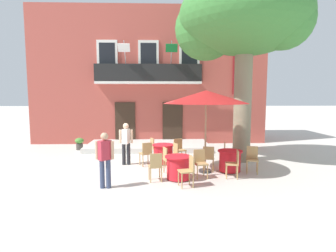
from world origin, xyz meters
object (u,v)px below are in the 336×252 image
object	(u,v)px
plane_tree	(243,20)
cafe_table_near_tree	(163,154)
cafe_table_middle	(230,161)
cafe_chair_middle_3	(234,162)
cafe_chair_middle_2	(208,157)
cafe_chair_front_3	(188,169)
cafe_chair_front_2	(156,165)
ground_planter_left	(79,143)
cafe_chair_near_tree_3	(179,148)
cafe_chair_middle_0	(252,158)
cafe_umbrella	(206,97)
cafe_chair_front_1	(168,158)
cafe_chair_near_tree_1	(146,152)
cafe_chair_near_tree_0	(155,147)
cafe_table_front	(178,167)
cafe_chair_middle_1	(227,153)
cafe_chair_front_0	(200,161)
pedestrian_near_entrance	(105,157)
cafe_chair_near_tree_2	(173,154)
pedestrian_mid_plaza	(126,141)

from	to	relation	value
plane_tree	cafe_table_near_tree	distance (m)	6.08
cafe_table_middle	cafe_chair_middle_3	size ratio (longest dim) A/B	0.95
cafe_chair_middle_2	cafe_chair_front_3	distance (m)	1.84
cafe_chair_front_2	ground_planter_left	xyz separation A→B (m)	(-3.82, 5.29, -0.20)
cafe_chair_near_tree_3	cafe_table_near_tree	bearing A→B (deg)	-150.16
cafe_chair_middle_0	ground_planter_left	bearing A→B (deg)	148.64
ground_planter_left	cafe_chair_middle_2	bearing A→B (deg)	-36.43
cafe_umbrella	cafe_chair_front_1	bearing A→B (deg)	-173.27
cafe_chair_near_tree_1	cafe_chair_middle_3	size ratio (longest dim) A/B	1.00
cafe_chair_front_1	cafe_chair_middle_2	bearing A→B (deg)	8.49
cafe_chair_near_tree_0	cafe_chair_near_tree_1	size ratio (longest dim) A/B	1.00
cafe_chair_near_tree_0	cafe_chair_near_tree_3	bearing A→B (deg)	-16.26
cafe_chair_near_tree_0	cafe_chair_front_2	size ratio (longest dim) A/B	1.00
cafe_chair_middle_2	cafe_chair_near_tree_1	bearing A→B (deg)	159.06
ground_planter_left	cafe_table_front	bearing A→B (deg)	-48.18
plane_tree	cafe_chair_front_3	bearing A→B (deg)	-126.95
cafe_chair_near_tree_1	cafe_chair_middle_1	distance (m)	3.07
ground_planter_left	cafe_table_near_tree	bearing A→B (deg)	-35.81
cafe_table_near_tree	cafe_chair_middle_0	world-z (taller)	cafe_chair_middle_0
cafe_table_near_tree	cafe_chair_front_0	size ratio (longest dim) A/B	0.95
plane_tree	cafe_table_front	distance (m)	6.37
cafe_chair_middle_0	cafe_chair_front_0	distance (m)	1.96
cafe_chair_middle_1	pedestrian_near_entrance	size ratio (longest dim) A/B	0.56
cafe_chair_middle_3	pedestrian_near_entrance	distance (m)	4.10
cafe_table_near_tree	cafe_chair_middle_3	world-z (taller)	cafe_chair_middle_3
cafe_chair_near_tree_2	cafe_table_front	distance (m)	1.47
cafe_table_middle	cafe_chair_front_2	size ratio (longest dim) A/B	0.95
cafe_chair_front_0	cafe_chair_front_3	world-z (taller)	same
plane_tree	pedestrian_mid_plaza	distance (m)	6.56
cafe_chair_front_0	cafe_chair_near_tree_0	bearing A→B (deg)	120.53
cafe_chair_near_tree_3	cafe_chair_middle_2	distance (m)	1.84
cafe_chair_front_3	cafe_chair_near_tree_2	bearing A→B (deg)	98.58
cafe_table_middle	pedestrian_near_entrance	size ratio (longest dim) A/B	0.53
cafe_chair_middle_1	cafe_chair_front_1	distance (m)	2.44
cafe_chair_near_tree_0	cafe_table_front	distance (m)	2.91
cafe_chair_middle_2	pedestrian_mid_plaza	bearing A→B (deg)	159.96
cafe_chair_middle_3	pedestrian_near_entrance	size ratio (longest dim) A/B	0.56
cafe_table_middle	pedestrian_near_entrance	distance (m)	4.38
cafe_table_near_tree	cafe_chair_front_2	xyz separation A→B (m)	(-0.28, -2.33, 0.14)
cafe_chair_front_2	cafe_chair_middle_2	bearing A→B (deg)	30.97
cafe_chair_front_0	cafe_chair_middle_2	bearing A→B (deg)	60.25
cafe_chair_middle_1	pedestrian_mid_plaza	size ratio (longest dim) A/B	0.56
cafe_table_middle	cafe_table_near_tree	bearing A→B (deg)	151.13
cafe_chair_middle_0	cafe_chair_front_2	size ratio (longest dim) A/B	1.00
cafe_chair_near_tree_2	cafe_chair_front_2	xyz separation A→B (m)	(-0.64, -1.67, 0.00)
cafe_chair_front_0	pedestrian_mid_plaza	xyz separation A→B (m)	(-2.61, 1.79, 0.38)
cafe_chair_front_0	plane_tree	bearing A→B (deg)	49.82
plane_tree	cafe_table_middle	distance (m)	5.53
cafe_chair_middle_0	pedestrian_near_entrance	xyz separation A→B (m)	(-4.79, -1.48, 0.39)
cafe_table_front	cafe_chair_middle_2	bearing A→B (deg)	38.86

